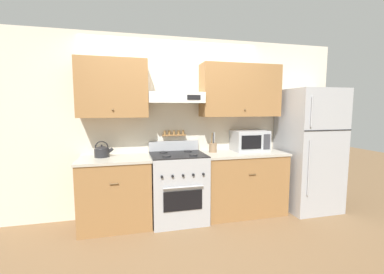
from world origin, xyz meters
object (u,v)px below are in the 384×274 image
tea_kettle (102,151)px  microwave (249,140)px  stove_range (178,187)px  utensil_crock (213,147)px  refrigerator (309,150)px

tea_kettle → microwave: (2.11, 0.02, 0.08)m
stove_range → utensil_crock: bearing=13.7°
refrigerator → utensil_crock: (-1.48, 0.19, 0.07)m
stove_range → utensil_crock: utensil_crock is taller
tea_kettle → utensil_crock: (1.53, 0.00, -0.00)m
refrigerator → tea_kettle: 3.01m
stove_range → refrigerator: bearing=-1.5°
refrigerator → microwave: bearing=167.1°
refrigerator → utensil_crock: refrigerator is taller
tea_kettle → microwave: bearing=0.5°
stove_range → refrigerator: 2.07m
stove_range → refrigerator: size_ratio=0.58×
microwave → stove_range: bearing=-172.4°
refrigerator → tea_kettle: bearing=176.4°
tea_kettle → utensil_crock: utensil_crock is taller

